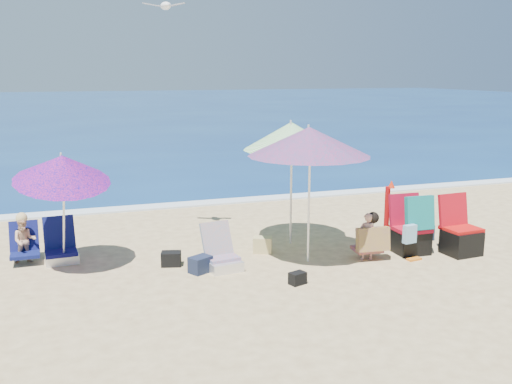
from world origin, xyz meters
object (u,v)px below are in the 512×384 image
object	(u,v)px
chair_rainbow	(222,257)
person_left	(24,240)
umbrella_striped	(291,136)
chair_navy	(61,250)
umbrella_turquoise	(309,142)
camp_chair_left	(460,237)
umbrella_blue	(62,169)
camp_chair_right	(411,232)
furled_umbrella	(388,210)
person_center	(369,237)
seagull	(166,6)

from	to	relation	value
chair_rainbow	person_left	world-z (taller)	person_left
umbrella_striped	chair_navy	xyz separation A→B (m)	(-3.86, 0.33, -1.75)
umbrella_turquoise	chair_navy	distance (m)	4.35
camp_chair_left	umbrella_blue	bearing A→B (deg)	169.00
chair_navy	umbrella_turquoise	bearing A→B (deg)	-18.75
umbrella_blue	person_left	size ratio (longest dim) A/B	2.38
camp_chair_right	umbrella_striped	bearing A→B (deg)	146.79
furled_umbrella	person_center	distance (m)	0.92
camp_chair_right	person_center	world-z (taller)	camp_chair_right
umbrella_turquoise	camp_chair_left	world-z (taller)	umbrella_turquoise
umbrella_turquoise	camp_chair_left	distance (m)	3.11
chair_rainbow	chair_navy	bearing A→B (deg)	153.65
person_center	person_left	bearing A→B (deg)	162.49
umbrella_blue	person_center	xyz separation A→B (m)	(4.65, -1.02, -1.22)
chair_navy	camp_chair_right	xyz separation A→B (m)	(5.59, -1.47, 0.19)
umbrella_turquoise	umbrella_blue	world-z (taller)	umbrella_turquoise
seagull	camp_chair_right	bearing A→B (deg)	-28.60
chair_rainbow	umbrella_blue	bearing A→B (deg)	164.09
person_left	furled_umbrella	bearing A→B (deg)	-10.41
umbrella_blue	furled_umbrella	xyz separation A→B (m)	(5.32, -0.45, -0.95)
chair_navy	seagull	bearing A→B (deg)	15.61
umbrella_blue	chair_rainbow	xyz separation A→B (m)	(2.26, -0.65, -1.42)
chair_navy	person_left	distance (m)	0.59
person_center	seagull	size ratio (longest dim) A/B	1.13
person_left	seagull	bearing A→B (deg)	9.57
person_left	person_center	bearing A→B (deg)	-17.51
camp_chair_right	chair_rainbow	bearing A→B (deg)	174.78
camp_chair_right	furled_umbrella	bearing A→B (deg)	109.10
umbrella_striped	person_center	world-z (taller)	umbrella_striped
chair_rainbow	camp_chair_left	bearing A→B (deg)	-8.15
furled_umbrella	person_left	bearing A→B (deg)	169.59
camp_chair_right	person_left	size ratio (longest dim) A/B	1.25
seagull	chair_rainbow	bearing A→B (deg)	-75.32
chair_navy	camp_chair_right	bearing A→B (deg)	-14.70
furled_umbrella	chair_navy	xyz separation A→B (m)	(-5.42, 0.98, -0.46)
umbrella_blue	person_left	distance (m)	1.53
umbrella_striped	umbrella_turquoise	bearing A→B (deg)	-95.26
umbrella_striped	seagull	world-z (taller)	seagull
chair_rainbow	camp_chair_right	world-z (taller)	camp_chair_right
chair_rainbow	person_center	world-z (taller)	person_center
umbrella_blue	chair_navy	bearing A→B (deg)	101.06
person_center	umbrella_turquoise	bearing A→B (deg)	164.60
umbrella_blue	chair_navy	world-z (taller)	umbrella_blue
chair_navy	person_left	world-z (taller)	person_left
umbrella_blue	camp_chair_right	size ratio (longest dim) A/B	1.90
person_center	seagull	distance (m)	5.11
seagull	person_center	bearing A→B (deg)	-36.39
camp_chair_left	person_left	world-z (taller)	camp_chair_left
furled_umbrella	person_center	xyz separation A→B (m)	(-0.67, -0.57, -0.26)
camp_chair_left	chair_navy	bearing A→B (deg)	164.68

